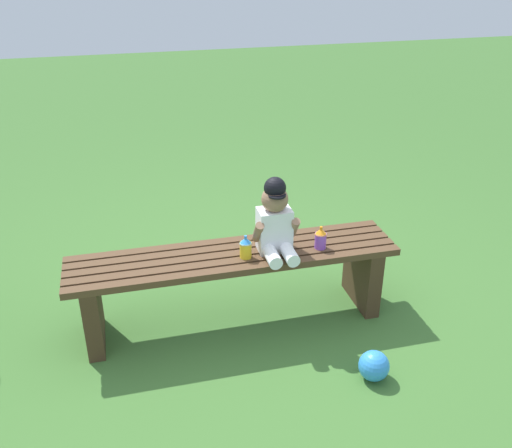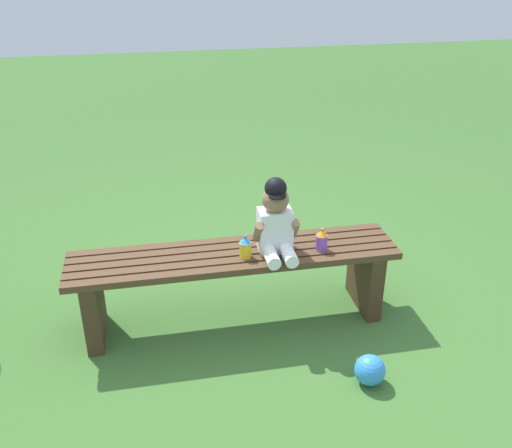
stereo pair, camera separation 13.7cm
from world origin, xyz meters
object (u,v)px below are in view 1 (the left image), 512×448
Objects in this scene: sippy_cup_left at (246,247)px; toy_ball at (374,366)px; child_figure at (275,221)px; sippy_cup_right at (321,238)px; park_bench at (234,275)px.

toy_ball is (0.49, -0.55, -0.41)m from sippy_cup_left.
child_figure reaches higher than toy_ball.
child_figure is at bearing 8.89° from sippy_cup_left.
toy_ball is at bearing -80.96° from sippy_cup_right.
sippy_cup_right is at bearing -7.14° from park_bench.
park_bench reaches higher than toy_ball.
child_figure is 3.26× the size of sippy_cup_left.
child_figure is 2.75× the size of toy_ball.
sippy_cup_right reaches higher than park_bench.
toy_ball is at bearing -48.59° from sippy_cup_left.
sippy_cup_left is 1.00× the size of sippy_cup_right.
sippy_cup_left reaches higher than park_bench.
child_figure is at bearing -8.37° from park_bench.
sippy_cup_right is (0.24, -0.03, -0.12)m from child_figure.
sippy_cup_left is at bearing 180.00° from sippy_cup_right.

